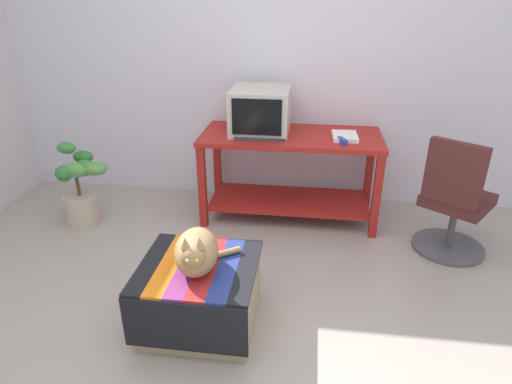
{
  "coord_description": "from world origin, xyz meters",
  "views": [
    {
      "loc": [
        0.36,
        -1.78,
        1.78
      ],
      "look_at": [
        0.01,
        0.85,
        0.55
      ],
      "focal_mm": 30.48,
      "sensor_mm": 36.0,
      "label": 1
    }
  ],
  "objects_px": {
    "office_chair": "(454,205)",
    "stapler": "(342,141)",
    "keyboard": "(260,137)",
    "potted_plant": "(80,190)",
    "desk": "(290,161)",
    "ottoman_with_blanket": "(200,294)",
    "cat": "(196,252)",
    "tv_monitor": "(261,111)",
    "book": "(345,136)"
  },
  "relations": [
    {
      "from": "office_chair",
      "to": "stapler",
      "type": "height_order",
      "value": "office_chair"
    },
    {
      "from": "keyboard",
      "to": "potted_plant",
      "type": "bearing_deg",
      "value": -174.23
    },
    {
      "from": "desk",
      "to": "ottoman_with_blanket",
      "type": "height_order",
      "value": "desk"
    },
    {
      "from": "potted_plant",
      "to": "cat",
      "type": "bearing_deg",
      "value": -40.71
    },
    {
      "from": "tv_monitor",
      "to": "potted_plant",
      "type": "relative_size",
      "value": 0.72
    },
    {
      "from": "cat",
      "to": "desk",
      "type": "bearing_deg",
      "value": 64.82
    },
    {
      "from": "keyboard",
      "to": "office_chair",
      "type": "bearing_deg",
      "value": -14.42
    },
    {
      "from": "ottoman_with_blanket",
      "to": "potted_plant",
      "type": "xyz_separation_m",
      "value": [
        -1.27,
        1.06,
        0.1
      ]
    },
    {
      "from": "cat",
      "to": "stapler",
      "type": "height_order",
      "value": "stapler"
    },
    {
      "from": "keyboard",
      "to": "book",
      "type": "distance_m",
      "value": 0.66
    },
    {
      "from": "office_chair",
      "to": "stapler",
      "type": "relative_size",
      "value": 8.09
    },
    {
      "from": "keyboard",
      "to": "ottoman_with_blanket",
      "type": "relative_size",
      "value": 0.61
    },
    {
      "from": "tv_monitor",
      "to": "stapler",
      "type": "bearing_deg",
      "value": -18.73
    },
    {
      "from": "tv_monitor",
      "to": "potted_plant",
      "type": "height_order",
      "value": "tv_monitor"
    },
    {
      "from": "office_chair",
      "to": "tv_monitor",
      "type": "bearing_deg",
      "value": 17.83
    },
    {
      "from": "desk",
      "to": "keyboard",
      "type": "distance_m",
      "value": 0.37
    },
    {
      "from": "keyboard",
      "to": "stapler",
      "type": "distance_m",
      "value": 0.63
    },
    {
      "from": "tv_monitor",
      "to": "stapler",
      "type": "height_order",
      "value": "tv_monitor"
    },
    {
      "from": "book",
      "to": "ottoman_with_blanket",
      "type": "height_order",
      "value": "book"
    },
    {
      "from": "tv_monitor",
      "to": "cat",
      "type": "xyz_separation_m",
      "value": [
        -0.16,
        -1.51,
        -0.39
      ]
    },
    {
      "from": "desk",
      "to": "tv_monitor",
      "type": "relative_size",
      "value": 2.89
    },
    {
      "from": "cat",
      "to": "potted_plant",
      "type": "height_order",
      "value": "potted_plant"
    },
    {
      "from": "ottoman_with_blanket",
      "to": "cat",
      "type": "distance_m",
      "value": 0.32
    },
    {
      "from": "potted_plant",
      "to": "stapler",
      "type": "bearing_deg",
      "value": 5.07
    },
    {
      "from": "tv_monitor",
      "to": "keyboard",
      "type": "relative_size",
      "value": 1.25
    },
    {
      "from": "tv_monitor",
      "to": "office_chair",
      "type": "relative_size",
      "value": 0.56
    },
    {
      "from": "desk",
      "to": "book",
      "type": "relative_size",
      "value": 5.7
    },
    {
      "from": "desk",
      "to": "cat",
      "type": "relative_size",
      "value": 3.48
    },
    {
      "from": "tv_monitor",
      "to": "keyboard",
      "type": "bearing_deg",
      "value": -83.24
    },
    {
      "from": "potted_plant",
      "to": "office_chair",
      "type": "relative_size",
      "value": 0.78
    },
    {
      "from": "tv_monitor",
      "to": "book",
      "type": "xyz_separation_m",
      "value": [
        0.68,
        -0.09,
        -0.16
      ]
    },
    {
      "from": "keyboard",
      "to": "book",
      "type": "relative_size",
      "value": 1.57
    },
    {
      "from": "keyboard",
      "to": "office_chair",
      "type": "distance_m",
      "value": 1.51
    },
    {
      "from": "keyboard",
      "to": "book",
      "type": "bearing_deg",
      "value": 5.48
    },
    {
      "from": "desk",
      "to": "office_chair",
      "type": "relative_size",
      "value": 1.63
    },
    {
      "from": "desk",
      "to": "keyboard",
      "type": "bearing_deg",
      "value": -148.04
    },
    {
      "from": "office_chair",
      "to": "ottoman_with_blanket",
      "type": "bearing_deg",
      "value": 67.37
    },
    {
      "from": "cat",
      "to": "potted_plant",
      "type": "bearing_deg",
      "value": 129.73
    },
    {
      "from": "keyboard",
      "to": "stapler",
      "type": "xyz_separation_m",
      "value": [
        0.63,
        -0.04,
        0.01
      ]
    },
    {
      "from": "tv_monitor",
      "to": "book",
      "type": "bearing_deg",
      "value": -7.46
    },
    {
      "from": "book",
      "to": "office_chair",
      "type": "height_order",
      "value": "office_chair"
    },
    {
      "from": "keyboard",
      "to": "cat",
      "type": "distance_m",
      "value": 1.36
    },
    {
      "from": "tv_monitor",
      "to": "book",
      "type": "relative_size",
      "value": 1.97
    },
    {
      "from": "ottoman_with_blanket",
      "to": "office_chair",
      "type": "relative_size",
      "value": 0.74
    },
    {
      "from": "potted_plant",
      "to": "office_chair",
      "type": "height_order",
      "value": "office_chair"
    },
    {
      "from": "book",
      "to": "cat",
      "type": "xyz_separation_m",
      "value": [
        -0.83,
        -1.42,
        -0.23
      ]
    },
    {
      "from": "cat",
      "to": "book",
      "type": "bearing_deg",
      "value": 50.04
    },
    {
      "from": "desk",
      "to": "potted_plant",
      "type": "xyz_separation_m",
      "value": [
        -1.69,
        -0.37,
        -0.2
      ]
    },
    {
      "from": "desk",
      "to": "office_chair",
      "type": "height_order",
      "value": "office_chair"
    },
    {
      "from": "ottoman_with_blanket",
      "to": "office_chair",
      "type": "xyz_separation_m",
      "value": [
        1.62,
        0.99,
        0.19
      ]
    }
  ]
}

